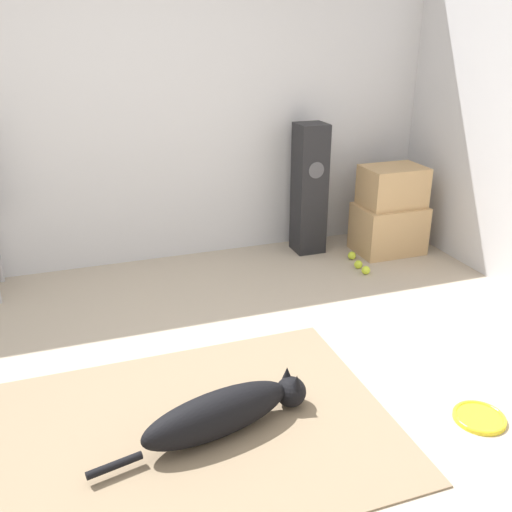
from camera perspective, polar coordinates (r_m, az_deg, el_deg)
ground_plane at (r=2.96m, az=-7.41°, el=-15.64°), size 12.00×12.00×0.00m
wall_back at (r=4.45m, az=-14.28°, el=14.84°), size 8.00×0.06×2.55m
area_rug at (r=2.86m, az=-7.08°, el=-17.10°), size 1.97×1.42×0.01m
dog at (r=2.77m, az=-3.12°, el=-15.31°), size 1.09×0.35×0.23m
frisbee at (r=3.11m, az=21.44°, el=-14.79°), size 0.25×0.25×0.03m
cardboard_box_lower at (r=4.92m, az=13.09°, el=2.69°), size 0.54×0.40×0.40m
cardboard_box_upper at (r=4.83m, az=13.51°, el=6.82°), size 0.49×0.36×0.32m
floor_speaker at (r=4.73m, az=5.35°, el=6.67°), size 0.24×0.24×1.07m
tennis_ball_by_boxes at (r=4.48m, az=10.92°, el=-1.40°), size 0.07×0.07×0.07m
tennis_ball_near_speaker at (r=4.57m, az=10.19°, el=-0.84°), size 0.07×0.07×0.07m
tennis_ball_loose_on_carpet at (r=4.74m, az=9.56°, el=0.05°), size 0.07×0.07×0.07m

